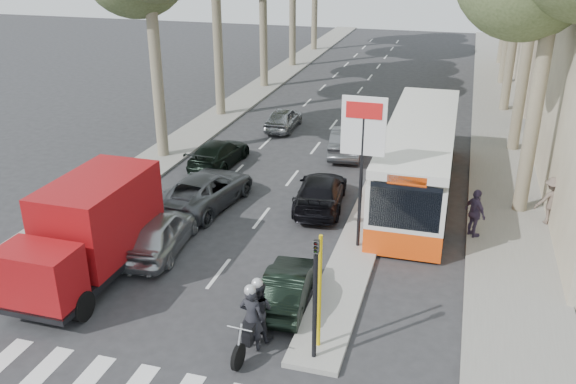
% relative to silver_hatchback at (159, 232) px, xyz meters
% --- Properties ---
extents(ground, '(120.00, 120.00, 0.00)m').
position_rel_silver_hatchback_xyz_m(ground, '(3.50, -2.91, -0.76)').
color(ground, '#28282B').
rests_on(ground, ground).
extents(sidewalk_right, '(3.20, 70.00, 0.12)m').
position_rel_silver_hatchback_xyz_m(sidewalk_right, '(12.10, 22.09, -0.70)').
color(sidewalk_right, gray).
rests_on(sidewalk_right, ground).
extents(median_left, '(2.40, 64.00, 0.12)m').
position_rel_silver_hatchback_xyz_m(median_left, '(-4.50, 25.09, -0.70)').
color(median_left, gray).
rests_on(median_left, ground).
extents(traffic_island, '(1.50, 26.00, 0.16)m').
position_rel_silver_hatchback_xyz_m(traffic_island, '(6.75, 8.09, -0.68)').
color(traffic_island, gray).
rests_on(traffic_island, ground).
extents(billboard, '(1.50, 12.10, 5.60)m').
position_rel_silver_hatchback_xyz_m(billboard, '(6.75, 2.08, 2.95)').
color(billboard, yellow).
rests_on(billboard, ground).
extents(traffic_light_island, '(0.16, 0.41, 3.60)m').
position_rel_silver_hatchback_xyz_m(traffic_light_island, '(6.75, -4.41, 1.73)').
color(traffic_light_island, black).
rests_on(traffic_light_island, ground).
extents(silver_hatchback, '(2.22, 4.59, 1.51)m').
position_rel_silver_hatchback_xyz_m(silver_hatchback, '(0.00, 0.00, 0.00)').
color(silver_hatchback, '#AAAEB2').
rests_on(silver_hatchback, ground).
extents(dark_hatchback, '(1.59, 3.74, 1.20)m').
position_rel_silver_hatchback_xyz_m(dark_hatchback, '(5.30, -1.96, -0.16)').
color(dark_hatchback, black).
rests_on(dark_hatchback, ground).
extents(queue_car_a, '(3.04, 5.38, 1.42)m').
position_rel_silver_hatchback_xyz_m(queue_car_a, '(0.00, 4.14, -0.05)').
color(queue_car_a, '#484B4F').
rests_on(queue_car_a, ground).
extents(queue_car_b, '(2.39, 4.84, 1.35)m').
position_rel_silver_hatchback_xyz_m(queue_car_b, '(4.60, 5.31, -0.08)').
color(queue_car_b, black).
rests_on(queue_car_b, ground).
extents(queue_car_c, '(1.53, 3.78, 1.29)m').
position_rel_silver_hatchback_xyz_m(queue_car_c, '(0.00, 15.34, -0.11)').
color(queue_car_c, '#979A9E').
rests_on(queue_car_c, ground).
extents(queue_car_d, '(1.95, 4.56, 1.46)m').
position_rel_silver_hatchback_xyz_m(queue_car_d, '(4.40, 12.09, -0.03)').
color(queue_car_d, '#43464A').
rests_on(queue_car_d, ground).
extents(queue_car_e, '(1.99, 4.47, 1.27)m').
position_rel_silver_hatchback_xyz_m(queue_car_e, '(-1.29, 8.68, -0.12)').
color(queue_car_e, black).
rests_on(queue_car_e, ground).
extents(red_truck, '(2.38, 6.12, 3.25)m').
position_rel_silver_hatchback_xyz_m(red_truck, '(-1.22, -2.22, 0.96)').
color(red_truck, black).
rests_on(red_truck, ground).
extents(city_bus, '(2.81, 12.42, 3.27)m').
position_rel_silver_hatchback_xyz_m(city_bus, '(8.30, 7.80, 0.97)').
color(city_bus, '#EF470D').
rests_on(city_bus, ground).
extents(motorcycle, '(0.89, 2.40, 2.04)m').
position_rel_silver_hatchback_xyz_m(motorcycle, '(5.02, -4.16, 0.17)').
color(motorcycle, black).
rests_on(motorcycle, ground).
extents(pedestrian_near, '(1.07, 1.18, 1.84)m').
position_rel_silver_hatchback_xyz_m(pedestrian_near, '(10.70, 4.10, 0.28)').
color(pedestrian_near, '#443550').
rests_on(pedestrian_near, sidewalk_right).
extents(pedestrian_far, '(1.33, 0.90, 1.89)m').
position_rel_silver_hatchback_xyz_m(pedestrian_far, '(13.50, 6.04, 0.31)').
color(pedestrian_far, '#65564C').
rests_on(pedestrian_far, sidewalk_right).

